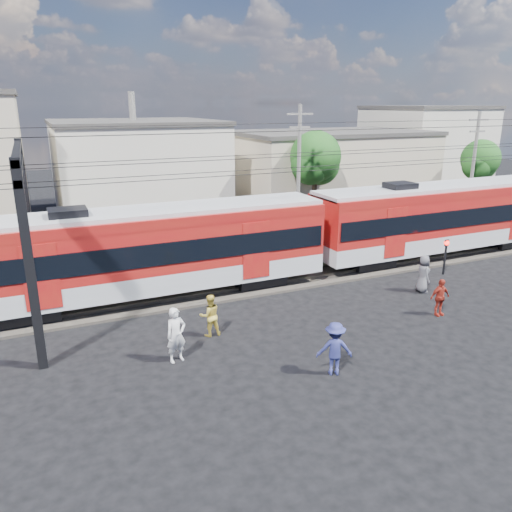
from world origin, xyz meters
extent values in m
plane|color=black|center=(0.00, 0.00, 0.00)|extent=(120.00, 120.00, 0.00)
cube|color=#2D2823|center=(0.00, 8.00, 0.06)|extent=(70.00, 3.40, 0.12)
cube|color=#59544C|center=(0.00, 7.25, 0.18)|extent=(70.00, 0.12, 0.12)
cube|color=#59544C|center=(0.00, 8.75, 0.18)|extent=(70.00, 0.12, 0.12)
cube|color=black|center=(-10.38, 8.00, 0.35)|extent=(2.40, 2.20, 0.70)
cube|color=black|center=(-0.14, 8.00, 0.35)|extent=(2.40, 2.20, 0.70)
cube|color=#A7A9AF|center=(-5.26, 8.00, 1.15)|extent=(16.00, 3.00, 0.90)
cube|color=maroon|center=(-5.26, 8.00, 2.80)|extent=(16.00, 3.00, 2.40)
cube|color=black|center=(-5.26, 8.00, 2.55)|extent=(15.68, 3.08, 0.95)
cube|color=#A7A9AF|center=(-5.26, 8.00, 4.05)|extent=(16.00, 2.60, 0.25)
cube|color=black|center=(6.42, 8.00, 0.35)|extent=(2.40, 2.20, 0.70)
cube|color=black|center=(16.66, 8.00, 0.35)|extent=(2.40, 2.20, 0.70)
cube|color=#A7A9AF|center=(11.54, 8.00, 1.15)|extent=(16.00, 3.00, 0.90)
cube|color=maroon|center=(11.54, 8.00, 2.80)|extent=(16.00, 3.00, 2.40)
cube|color=black|center=(11.54, 8.00, 2.55)|extent=(15.68, 3.08, 0.95)
cube|color=#A7A9AF|center=(11.54, 8.00, 4.05)|extent=(16.00, 2.60, 0.25)
cube|color=black|center=(-10.00, 3.50, 3.50)|extent=(0.30, 0.30, 7.00)
cube|color=black|center=(-10.00, 12.50, 3.50)|extent=(0.30, 0.30, 7.00)
cube|color=black|center=(-10.00, 8.00, 6.80)|extent=(0.25, 9.30, 0.25)
cube|color=black|center=(-10.00, 8.00, 6.20)|extent=(0.25, 9.30, 0.25)
cylinder|color=black|center=(0.00, 7.30, 5.50)|extent=(70.00, 0.03, 0.03)
cylinder|color=black|center=(0.00, 8.70, 5.50)|extent=(70.00, 0.03, 0.03)
cylinder|color=black|center=(0.00, 7.30, 6.20)|extent=(70.00, 0.03, 0.03)
cylinder|color=black|center=(0.00, 8.70, 6.20)|extent=(70.00, 0.03, 0.03)
cylinder|color=black|center=(0.00, 4.50, 7.50)|extent=(70.00, 0.03, 0.03)
cylinder|color=black|center=(0.00, 11.50, 7.50)|extent=(70.00, 0.03, 0.03)
cube|color=beige|center=(-2.00, 27.00, 3.50)|extent=(12.00, 12.00, 7.00)
cube|color=#3F3D3A|center=(-2.00, 27.00, 7.15)|extent=(12.24, 12.24, 0.30)
cube|color=#B7A68C|center=(14.00, 24.00, 3.00)|extent=(16.00, 10.00, 6.00)
cube|color=#3F3D3A|center=(14.00, 24.00, 6.15)|extent=(16.32, 10.20, 0.30)
cube|color=beige|center=(28.00, 28.00, 4.00)|extent=(10.00, 10.00, 8.00)
cube|color=#3F3D3A|center=(28.00, 28.00, 8.15)|extent=(10.20, 10.20, 0.30)
cylinder|color=slate|center=(6.00, 15.00, 4.25)|extent=(0.24, 0.24, 8.50)
cube|color=slate|center=(6.00, 15.00, 7.90)|extent=(1.80, 0.12, 0.12)
cube|color=slate|center=(6.00, 15.00, 7.10)|extent=(1.40, 0.12, 0.12)
cylinder|color=slate|center=(20.00, 14.00, 4.00)|extent=(0.24, 0.24, 8.00)
cube|color=slate|center=(20.00, 14.00, 7.40)|extent=(1.80, 0.12, 0.12)
cube|color=slate|center=(20.00, 14.00, 6.60)|extent=(1.40, 0.12, 0.12)
cylinder|color=#382619|center=(9.00, 18.00, 1.96)|extent=(0.36, 0.36, 3.92)
sphere|color=#1A4D16|center=(9.00, 18.00, 4.90)|extent=(3.64, 3.64, 3.64)
sphere|color=#1A4D16|center=(9.60, 18.30, 4.20)|extent=(2.80, 2.80, 2.80)
cylinder|color=#382619|center=(24.00, 17.00, 1.68)|extent=(0.36, 0.36, 3.36)
sphere|color=#1A4D16|center=(24.00, 17.00, 4.20)|extent=(3.12, 3.12, 3.12)
sphere|color=#1A4D16|center=(24.60, 17.30, 3.60)|extent=(2.40, 2.40, 2.40)
imported|color=silver|center=(-5.75, 2.08, 0.98)|extent=(0.80, 0.61, 1.95)
imported|color=gold|center=(-4.05, 3.49, 0.83)|extent=(0.82, 0.64, 1.66)
imported|color=navy|center=(-1.28, -0.86, 0.91)|extent=(1.34, 1.08, 1.82)
imported|color=maroon|center=(5.32, 1.39, 0.80)|extent=(0.95, 0.43, 1.60)
imported|color=#4D4D52|center=(6.59, 3.81, 0.89)|extent=(0.77, 0.99, 1.79)
imported|color=#B3B6BB|center=(20.47, 12.27, 0.66)|extent=(4.02, 2.05, 1.31)
cylinder|color=black|center=(9.37, 5.31, 0.87)|extent=(0.12, 0.12, 1.75)
sphere|color=#FF140C|center=(9.37, 5.31, 1.70)|extent=(0.27, 0.27, 0.27)
cube|color=black|center=(9.37, 5.31, 1.70)|extent=(0.24, 0.06, 0.34)
camera|label=1|loc=(-9.56, -13.13, 8.53)|focal=35.00mm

